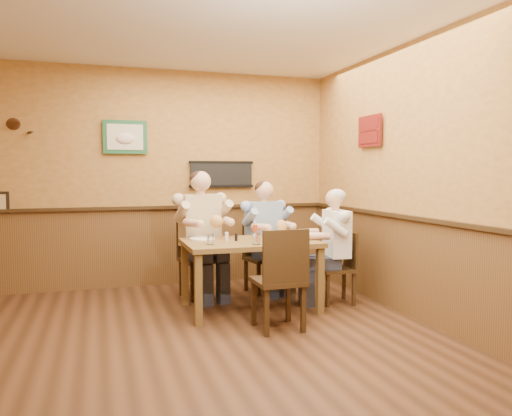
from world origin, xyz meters
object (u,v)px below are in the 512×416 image
Objects in this scene: water_glass_mid at (257,238)px; diner_white_elder at (336,252)px; chair_right_end at (336,268)px; chair_near_side at (278,278)px; pepper_shaker at (236,237)px; dining_table at (250,249)px; water_glass_left at (210,239)px; cola_tumbler at (302,238)px; diner_blue_polo at (264,242)px; chair_back_right at (264,257)px; chair_back_left at (200,258)px; diner_tan_shirt at (200,241)px; hot_sauce_bottle at (255,232)px; salt_shaker at (227,236)px.

diner_white_elder is at bearing 14.48° from water_glass_mid.
chair_near_side reaches higher than chair_right_end.
chair_near_side is 12.26× the size of pepper_shaker.
water_glass_left is (-0.47, -0.16, 0.14)m from dining_table.
water_glass_mid is (0.45, -0.14, 0.01)m from water_glass_left.
cola_tumbler is (0.50, -0.00, -0.01)m from water_glass_mid.
water_glass_mid is at bearing -123.87° from diner_blue_polo.
chair_back_right is at bearing 45.73° from water_glass_left.
chair_back_left is 0.20m from diner_tan_shirt.
dining_table is 11.23× the size of water_glass_mid.
cola_tumbler is at bearing -29.62° from hot_sauce_bottle.
chair_right_end is at bearing -62.76° from diner_blue_polo.
chair_back_left is at bearing 110.29° from pepper_shaker.
chair_back_left is 4.85× the size of hot_sauce_bottle.
salt_shaker is at bearing -70.05° from chair_near_side.
diner_blue_polo is 0.93m from salt_shaker.
chair_right_end is 1.61m from diner_tan_shirt.
salt_shaker is (-0.64, -0.66, 0.18)m from diner_blue_polo.
cola_tumbler reaches higher than pepper_shaker.
diner_blue_polo is 1.12m from water_glass_mid.
chair_near_side reaches higher than cola_tumbler.
pepper_shaker is at bearing -85.74° from diner_white_elder.
water_glass_mid is at bearing -68.72° from diner_white_elder.
chair_back_left reaches higher than chair_right_end.
diner_white_elder reaches higher than chair_near_side.
hot_sauce_bottle reaches higher than salt_shaker.
chair_right_end is 1.14m from water_glass_mid.
cola_tumbler reaches higher than dining_table.
pepper_shaker is at bearing -75.24° from chair_near_side.
hot_sauce_bottle is 0.21m from pepper_shaker.
diner_blue_polo is at bearing 45.96° from salt_shaker.
pepper_shaker is at bearing -27.91° from salt_shaker.
water_glass_mid reaches higher than pepper_shaker.
water_glass_mid is at bearing -68.35° from pepper_shaker.
dining_table is 0.81m from diner_tan_shirt.
chair_back_right is (0.39, 0.72, -0.23)m from dining_table.
dining_table is at bearing 125.12° from hot_sauce_bottle.
chair_near_side is 1.48m from diner_blue_polo.
chair_back_right is at bearing 67.78° from water_glass_mid.
diner_blue_polo is at bearing 45.73° from water_glass_left.
salt_shaker is at bearing -145.69° from diner_blue_polo.
water_glass_mid is (-1.03, -0.27, 0.23)m from diner_white_elder.
diner_white_elder is (0.61, -0.76, 0.15)m from chair_back_right.
diner_blue_polo is at bearing 61.44° from dining_table.
chair_near_side reaches higher than pepper_shaker.
diner_white_elder is at bearing -4.58° from salt_shaker.
chair_back_left is at bearing -73.04° from chair_near_side.
salt_shaker is (0.23, 0.23, -0.01)m from water_glass_left.
water_glass_mid is (-0.42, -1.02, 0.38)m from chair_back_right.
chair_back_left reaches higher than dining_table.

